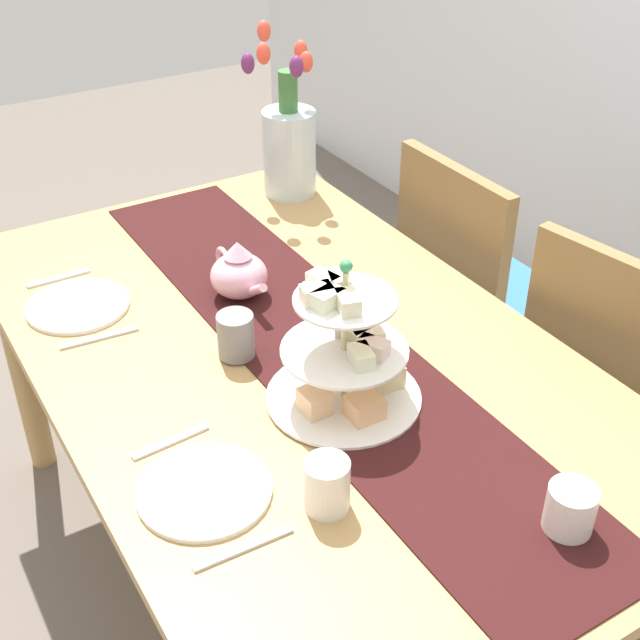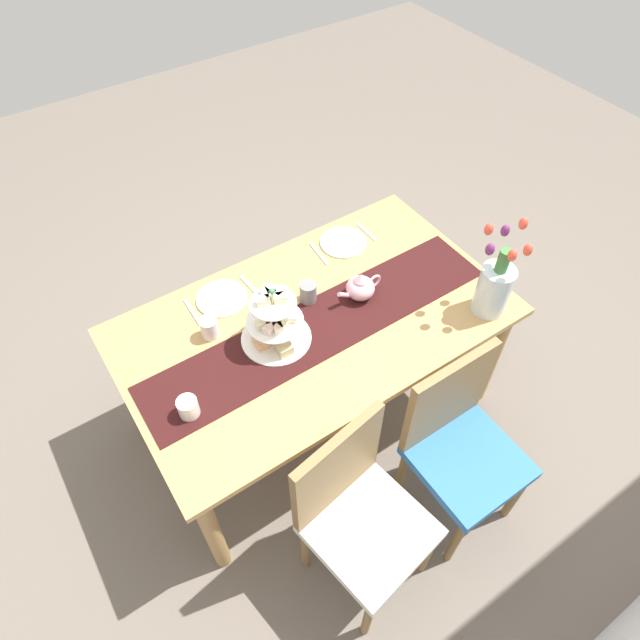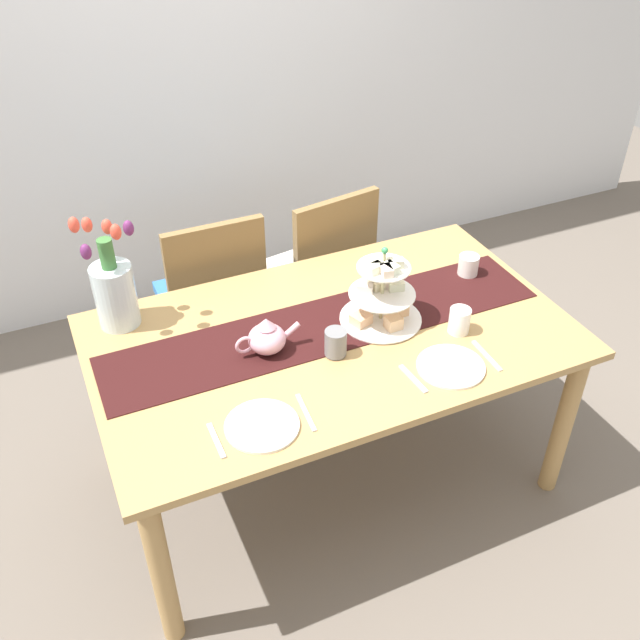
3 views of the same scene
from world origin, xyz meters
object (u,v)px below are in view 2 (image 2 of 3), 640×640
(fork_left, at_px, (367,232))
(knife_right, at_px, (192,312))
(tiered_cake_stand, at_px, (275,324))
(mug_grey, at_px, (308,292))
(dinner_plate_right, at_px, (222,298))
(chair_left, at_px, (459,441))
(teapot, at_px, (361,287))
(cream_jug, at_px, (188,408))
(dinner_plate_left, at_px, (343,242))
(fork_right, at_px, (250,286))
(chair_right, at_px, (358,510))
(tulip_vase, at_px, (495,285))
(knife_left, at_px, (319,254))
(mug_white_text, at_px, (210,328))
(dining_table, at_px, (315,332))

(fork_left, relative_size, knife_right, 0.88)
(tiered_cake_stand, relative_size, mug_grey, 3.20)
(dinner_plate_right, bearing_deg, chair_left, 116.17)
(teapot, height_order, dinner_plate_right, teapot)
(tiered_cake_stand, xyz_separation_m, cream_jug, (0.46, 0.12, -0.06))
(teapot, distance_m, knife_right, 0.75)
(dinner_plate_left, distance_m, fork_right, 0.53)
(tiered_cake_stand, distance_m, dinner_plate_left, 0.68)
(chair_right, distance_m, tulip_vase, 1.09)
(chair_right, height_order, knife_right, chair_right)
(fork_right, bearing_deg, tiered_cake_stand, 80.18)
(dinner_plate_right, xyz_separation_m, fork_right, (-0.14, 0.00, -0.00))
(chair_right, relative_size, dinner_plate_right, 3.96)
(knife_left, xyz_separation_m, fork_right, (0.38, 0.00, 0.00))
(teapot, bearing_deg, dinner_plate_left, -113.37)
(teapot, xyz_separation_m, mug_grey, (0.21, -0.11, -0.01))
(knife_left, xyz_separation_m, mug_white_text, (0.66, 0.16, 0.04))
(dinner_plate_right, bearing_deg, chair_right, 89.79)
(knife_left, bearing_deg, dining_table, 53.60)
(chair_left, bearing_deg, tulip_vase, -141.11)
(tulip_vase, height_order, fork_left, tulip_vase)
(chair_left, height_order, knife_right, chair_left)
(chair_left, height_order, chair_right, same)
(chair_right, distance_m, mug_white_text, 0.95)
(knife_left, xyz_separation_m, mug_grey, (0.21, 0.22, 0.05))
(chair_right, height_order, mug_grey, chair_right)
(knife_left, relative_size, fork_right, 1.13)
(dining_table, relative_size, chair_right, 1.86)
(dinner_plate_left, distance_m, knife_right, 0.82)
(dinner_plate_left, height_order, fork_left, dinner_plate_left)
(teapot, relative_size, mug_grey, 2.51)
(tiered_cake_stand, bearing_deg, tulip_vase, 156.98)
(mug_white_text, bearing_deg, knife_left, -166.42)
(chair_right, bearing_deg, tulip_vase, -159.83)
(dinner_plate_right, bearing_deg, knife_left, 180.00)
(tiered_cake_stand, height_order, cream_jug, tiered_cake_stand)
(tulip_vase, relative_size, fork_right, 3.07)
(chair_right, xyz_separation_m, fork_right, (-0.15, -1.06, 0.23))
(chair_right, relative_size, teapot, 3.82)
(knife_right, xyz_separation_m, mug_grey, (-0.47, 0.22, 0.05))
(tulip_vase, bearing_deg, dinner_plate_right, -36.47)
(dining_table, xyz_separation_m, cream_jug, (0.66, 0.13, 0.13))
(mug_white_text, bearing_deg, tulip_vase, 153.34)
(mug_grey, bearing_deg, mug_white_text, -7.84)
(mug_white_text, bearing_deg, cream_jug, 51.41)
(dinner_plate_left, distance_m, mug_grey, 0.42)
(chair_right, distance_m, fork_left, 1.36)
(dinner_plate_right, xyz_separation_m, mug_white_text, (0.13, 0.16, 0.04))
(teapot, bearing_deg, dinner_plate_right, -32.21)
(cream_jug, distance_m, dinner_plate_right, 0.60)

